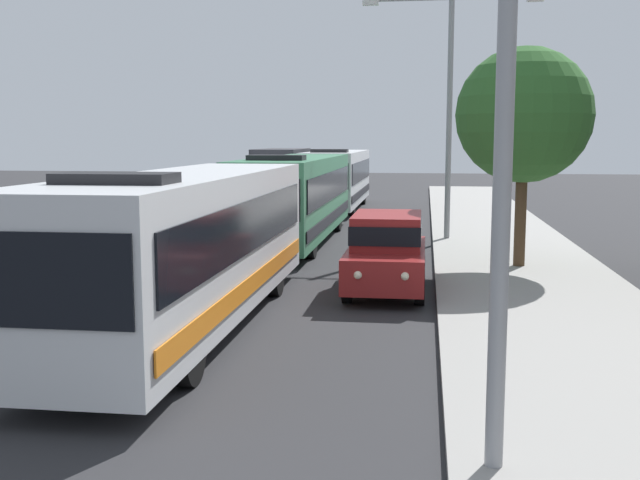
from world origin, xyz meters
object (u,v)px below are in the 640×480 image
object	(u,v)px
bus_middle	(338,177)
box_truck_oncoming	(279,176)
streetlamp_mid	(450,90)
roadside_tree	(524,115)
bus_second_in_line	(296,195)
white_suv	(387,250)
bus_lead	(188,243)

from	to	relation	value
bus_middle	box_truck_oncoming	size ratio (longest dim) A/B	1.48
streetlamp_mid	roadside_tree	xyz separation A→B (m)	(1.86, -5.82, -1.06)
box_truck_oncoming	roadside_tree	bearing A→B (deg)	-60.84
bus_second_in_line	roadside_tree	distance (m)	9.29
white_suv	streetlamp_mid	world-z (taller)	streetlamp_mid
bus_lead	streetlamp_mid	distance (m)	14.85
bus_second_in_line	roadside_tree	bearing A→B (deg)	-35.32
box_truck_oncoming	bus_second_in_line	bearing A→B (deg)	-76.54
bus_second_in_line	roadside_tree	size ratio (longest dim) A/B	2.00
bus_middle	box_truck_oncoming	world-z (taller)	bus_middle
bus_lead	roadside_tree	distance (m)	10.78
bus_middle	streetlamp_mid	distance (m)	13.94
bus_middle	white_suv	xyz separation A→B (m)	(3.70, -21.55, -0.66)
bus_second_in_line	white_suv	size ratio (longest dim) A/B	2.69
bus_lead	white_suv	bearing A→B (deg)	47.79
white_suv	box_truck_oncoming	bearing A→B (deg)	107.38
bus_middle	streetlamp_mid	size ratio (longest dim) A/B	1.32
bus_lead	box_truck_oncoming	distance (m)	26.65
bus_lead	streetlamp_mid	size ratio (longest dim) A/B	1.34
box_truck_oncoming	bus_lead	bearing A→B (deg)	-82.88
bus_middle	streetlamp_mid	bearing A→B (deg)	-66.30
bus_second_in_line	box_truck_oncoming	bearing A→B (deg)	103.46
streetlamp_mid	roadside_tree	distance (m)	6.20
bus_lead	streetlamp_mid	world-z (taller)	streetlamp_mid
bus_second_in_line	streetlamp_mid	xyz separation A→B (m)	(5.40, 0.68, 3.71)
bus_middle	roadside_tree	bearing A→B (deg)	-68.16
bus_middle	roadside_tree	xyz separation A→B (m)	(7.26, -18.12, 2.66)
streetlamp_mid	box_truck_oncoming	bearing A→B (deg)	123.56
white_suv	box_truck_oncoming	size ratio (longest dim) A/B	0.59
white_suv	roadside_tree	bearing A→B (deg)	43.88
bus_middle	box_truck_oncoming	bearing A→B (deg)	166.12
bus_second_in_line	bus_lead	bearing A→B (deg)	-90.00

